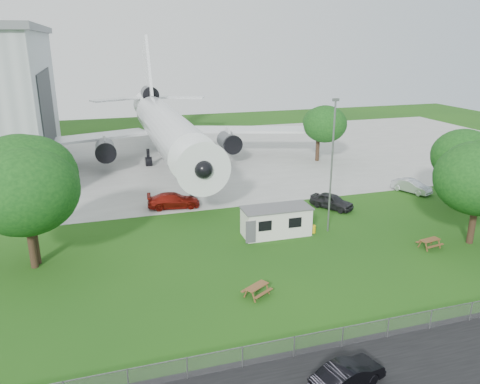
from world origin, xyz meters
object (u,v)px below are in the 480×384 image
object	(u,v)px
airliner	(166,126)
site_cabin	(276,221)
car_centre_sedan	(348,376)
picnic_east	(429,248)
picnic_west	(257,295)

from	to	relation	value
airliner	site_cabin	distance (m)	29.74
airliner	car_centre_sedan	xyz separation A→B (m)	(1.61, -48.37, -4.58)
site_cabin	picnic_east	xyz separation A→B (m)	(11.42, -6.50, -1.31)
picnic_west	picnic_east	size ratio (longest dim) A/B	1.00
picnic_east	car_centre_sedan	xyz separation A→B (m)	(-15.15, -12.88, 0.69)
airliner	site_cabin	bearing A→B (deg)	-79.56
airliner	site_cabin	xyz separation A→B (m)	(5.34, -28.99, -3.96)
car_centre_sedan	picnic_east	bearing A→B (deg)	-65.96
airliner	picnic_west	distance (m)	38.91
airliner	car_centre_sedan	bearing A→B (deg)	-88.10
airliner	picnic_east	size ratio (longest dim) A/B	26.52
site_cabin	picnic_west	distance (m)	10.95
picnic_west	car_centre_sedan	world-z (taller)	car_centre_sedan
picnic_west	car_centre_sedan	xyz separation A→B (m)	(1.43, -9.81, 0.69)
picnic_west	airliner	bearing A→B (deg)	59.35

